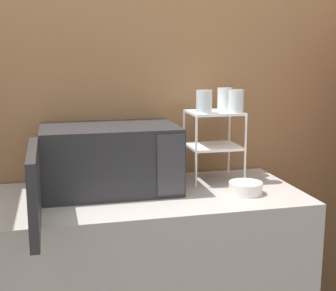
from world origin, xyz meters
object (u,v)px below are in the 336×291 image
microwave (107,160)px  glass_front_right (236,101)px  dish_rack (214,131)px  glass_front_left (204,102)px  glass_back_right (225,99)px  bowl (245,188)px

microwave → glass_front_right: 0.63m
dish_rack → glass_front_left: 0.17m
glass_front_left → glass_back_right: bearing=40.8°
microwave → glass_front_left: bearing=1.6°
dish_rack → glass_front_right: size_ratio=3.23×
dish_rack → bowl: dish_rack is taller
glass_front_left → bowl: size_ratio=0.71×
dish_rack → glass_front_right: glass_front_right is taller
microwave → glass_front_left: glass_front_left is taller
glass_front_left → bowl: 0.42m
microwave → dish_rack: 0.52m
dish_rack → glass_front_left: glass_front_left is taller
dish_rack → glass_front_left: bearing=-139.6°
dish_rack → glass_back_right: size_ratio=3.23×
dish_rack → glass_back_right: glass_back_right is taller
microwave → glass_back_right: 0.64m
microwave → bowl: size_ratio=5.70×
glass_front_left → glass_back_right: (0.14, 0.12, 0.00)m
glass_front_right → bowl: size_ratio=0.71×
glass_back_right → glass_front_right: size_ratio=1.00×
bowl → microwave: bearing=164.2°
glass_front_left → microwave: bearing=-178.4°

